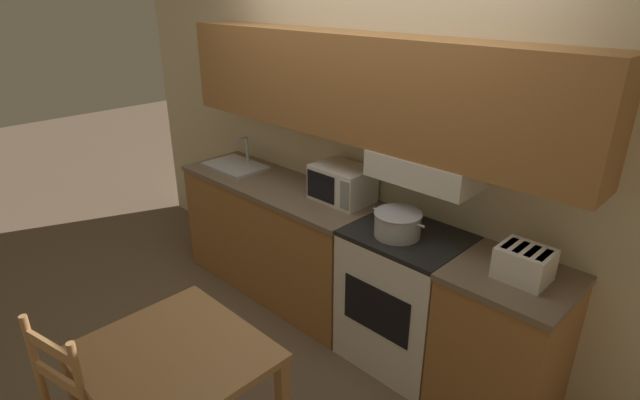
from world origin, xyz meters
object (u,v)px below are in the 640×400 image
object	(u,v)px
cooking_pot	(398,223)
sink_basin	(236,165)
stove_range	(403,298)
microwave	(342,184)
dining_table	(175,372)
toaster	(524,263)

from	to	relation	value
cooking_pot	sink_basin	distance (m)	1.68
stove_range	microwave	xyz separation A→B (m)	(-0.63, 0.11, 0.58)
dining_table	toaster	bearing A→B (deg)	55.40
cooking_pot	toaster	bearing A→B (deg)	4.59
toaster	dining_table	world-z (taller)	toaster
microwave	toaster	xyz separation A→B (m)	(1.34, -0.11, -0.04)
microwave	sink_basin	world-z (taller)	microwave
cooking_pot	dining_table	size ratio (longest dim) A/B	0.45
sink_basin	microwave	bearing A→B (deg)	5.59
cooking_pot	dining_table	bearing A→B (deg)	-100.37
cooking_pot	microwave	bearing A→B (deg)	164.21
cooking_pot	sink_basin	world-z (taller)	sink_basin
stove_range	cooking_pot	distance (m)	0.54
microwave	toaster	size ratio (longest dim) A/B	1.52
sink_basin	stove_range	bearing A→B (deg)	0.04
toaster	sink_basin	xyz separation A→B (m)	(-2.42, 0.00, -0.07)
stove_range	microwave	size ratio (longest dim) A/B	2.28
microwave	sink_basin	distance (m)	1.10
cooking_pot	toaster	world-z (taller)	toaster
microwave	sink_basin	bearing A→B (deg)	-174.41
cooking_pot	microwave	size ratio (longest dim) A/B	0.91
sink_basin	toaster	bearing A→B (deg)	-0.07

